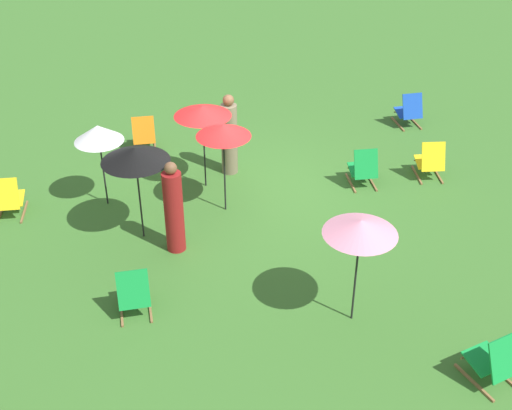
{
  "coord_description": "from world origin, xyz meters",
  "views": [
    {
      "loc": [
        1.96,
        11.24,
        6.99
      ],
      "look_at": [
        0.0,
        1.2,
        0.5
      ],
      "focal_mm": 47.09,
      "sensor_mm": 36.0,
      "label": 1
    }
  ],
  "objects_px": {
    "deckchair_2": "(8,199)",
    "deckchair_4": "(430,161)",
    "deckchair_7": "(409,111)",
    "umbrella_3": "(202,111)",
    "deckchair_6": "(134,293)",
    "person_0": "(229,137)",
    "person_1": "(174,210)",
    "deckchair_8": "(144,135)",
    "umbrella_0": "(361,227)",
    "umbrella_4": "(98,134)",
    "umbrella_2": "(135,155)",
    "umbrella_1": "(223,130)",
    "deckchair_5": "(494,361)",
    "deckchair_3": "(363,169)"
  },
  "relations": [
    {
      "from": "deckchair_2",
      "to": "deckchair_4",
      "type": "xyz_separation_m",
      "value": [
        -8.35,
        0.15,
        0.0
      ]
    },
    {
      "from": "deckchair_7",
      "to": "umbrella_3",
      "type": "bearing_deg",
      "value": 19.07
    },
    {
      "from": "deckchair_4",
      "to": "deckchair_6",
      "type": "distance_m",
      "value": 6.88
    },
    {
      "from": "person_0",
      "to": "person_1",
      "type": "xyz_separation_m",
      "value": [
        1.36,
        2.54,
        -0.01
      ]
    },
    {
      "from": "person_1",
      "to": "deckchair_7",
      "type": "bearing_deg",
      "value": 122.92
    },
    {
      "from": "deckchair_8",
      "to": "umbrella_0",
      "type": "distance_m",
      "value": 6.94
    },
    {
      "from": "person_0",
      "to": "umbrella_4",
      "type": "bearing_deg",
      "value": 153.21
    },
    {
      "from": "deckchair_6",
      "to": "person_1",
      "type": "height_order",
      "value": "person_1"
    },
    {
      "from": "deckchair_7",
      "to": "deckchair_6",
      "type": "bearing_deg",
      "value": 38.22
    },
    {
      "from": "umbrella_2",
      "to": "umbrella_4",
      "type": "height_order",
      "value": "umbrella_2"
    },
    {
      "from": "umbrella_1",
      "to": "umbrella_4",
      "type": "distance_m",
      "value": 2.33
    },
    {
      "from": "deckchair_6",
      "to": "umbrella_4",
      "type": "distance_m",
      "value": 3.51
    },
    {
      "from": "deckchair_5",
      "to": "deckchair_6",
      "type": "xyz_separation_m",
      "value": [
        4.71,
        -2.37,
        0.0
      ]
    },
    {
      "from": "deckchair_3",
      "to": "deckchair_8",
      "type": "relative_size",
      "value": 1.0
    },
    {
      "from": "deckchair_5",
      "to": "deckchair_8",
      "type": "distance_m",
      "value": 8.89
    },
    {
      "from": "deckchair_3",
      "to": "deckchair_6",
      "type": "xyz_separation_m",
      "value": [
        4.71,
        3.04,
        0.0
      ]
    },
    {
      "from": "deckchair_3",
      "to": "deckchair_5",
      "type": "xyz_separation_m",
      "value": [
        -0.0,
        5.41,
        0.0
      ]
    },
    {
      "from": "deckchair_4",
      "to": "umbrella_1",
      "type": "bearing_deg",
      "value": 12.96
    },
    {
      "from": "deckchair_5",
      "to": "umbrella_0",
      "type": "relative_size",
      "value": 0.48
    },
    {
      "from": "umbrella_4",
      "to": "person_0",
      "type": "height_order",
      "value": "person_0"
    },
    {
      "from": "deckchair_7",
      "to": "umbrella_0",
      "type": "xyz_separation_m",
      "value": [
        3.43,
        6.29,
        1.32
      ]
    },
    {
      "from": "umbrella_2",
      "to": "deckchair_4",
      "type": "bearing_deg",
      "value": -170.13
    },
    {
      "from": "deckchair_3",
      "to": "deckchair_6",
      "type": "distance_m",
      "value": 5.6
    },
    {
      "from": "deckchair_3",
      "to": "person_1",
      "type": "distance_m",
      "value": 4.22
    },
    {
      "from": "deckchair_7",
      "to": "person_1",
      "type": "distance_m",
      "value": 7.11
    },
    {
      "from": "deckchair_5",
      "to": "umbrella_1",
      "type": "distance_m",
      "value": 5.93
    },
    {
      "from": "deckchair_7",
      "to": "deckchair_8",
      "type": "xyz_separation_m",
      "value": [
        6.24,
        0.07,
        0.0
      ]
    },
    {
      "from": "person_1",
      "to": "umbrella_1",
      "type": "bearing_deg",
      "value": 135.48
    },
    {
      "from": "deckchair_6",
      "to": "umbrella_0",
      "type": "distance_m",
      "value": 3.59
    },
    {
      "from": "deckchair_7",
      "to": "umbrella_0",
      "type": "bearing_deg",
      "value": 60.14
    },
    {
      "from": "deckchair_5",
      "to": "umbrella_1",
      "type": "xyz_separation_m",
      "value": [
        2.88,
        -5.01,
        1.31
      ]
    },
    {
      "from": "umbrella_3",
      "to": "person_0",
      "type": "xyz_separation_m",
      "value": [
        -0.58,
        -0.48,
        -0.83
      ]
    },
    {
      "from": "umbrella_1",
      "to": "umbrella_2",
      "type": "xyz_separation_m",
      "value": [
        1.6,
        0.6,
        -0.02
      ]
    },
    {
      "from": "umbrella_2",
      "to": "umbrella_4",
      "type": "relative_size",
      "value": 1.07
    },
    {
      "from": "deckchair_3",
      "to": "umbrella_2",
      "type": "relative_size",
      "value": 0.46
    },
    {
      "from": "deckchair_3",
      "to": "umbrella_4",
      "type": "bearing_deg",
      "value": 0.08
    },
    {
      "from": "deckchair_2",
      "to": "umbrella_4",
      "type": "bearing_deg",
      "value": -174.0
    },
    {
      "from": "deckchair_7",
      "to": "umbrella_3",
      "type": "height_order",
      "value": "umbrella_3"
    },
    {
      "from": "deckchair_3",
      "to": "umbrella_2",
      "type": "distance_m",
      "value": 4.77
    },
    {
      "from": "deckchair_2",
      "to": "person_0",
      "type": "relative_size",
      "value": 0.48
    },
    {
      "from": "deckchair_3",
      "to": "deckchair_6",
      "type": "bearing_deg",
      "value": 35.79
    },
    {
      "from": "deckchair_2",
      "to": "umbrella_4",
      "type": "relative_size",
      "value": 0.5
    },
    {
      "from": "deckchair_4",
      "to": "umbrella_2",
      "type": "distance_m",
      "value": 6.16
    },
    {
      "from": "deckchair_5",
      "to": "umbrella_1",
      "type": "height_order",
      "value": "umbrella_1"
    },
    {
      "from": "deckchair_8",
      "to": "person_1",
      "type": "xyz_separation_m",
      "value": [
        -0.34,
        3.88,
        0.44
      ]
    },
    {
      "from": "deckchair_3",
      "to": "deckchair_5",
      "type": "distance_m",
      "value": 5.41
    },
    {
      "from": "deckchair_2",
      "to": "person_0",
      "type": "bearing_deg",
      "value": -165.18
    },
    {
      "from": "deckchair_3",
      "to": "deckchair_8",
      "type": "distance_m",
      "value": 4.89
    },
    {
      "from": "deckchair_8",
      "to": "deckchair_6",
      "type": "bearing_deg",
      "value": 86.72
    },
    {
      "from": "umbrella_1",
      "to": "person_1",
      "type": "relative_size",
      "value": 1.05
    }
  ]
}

